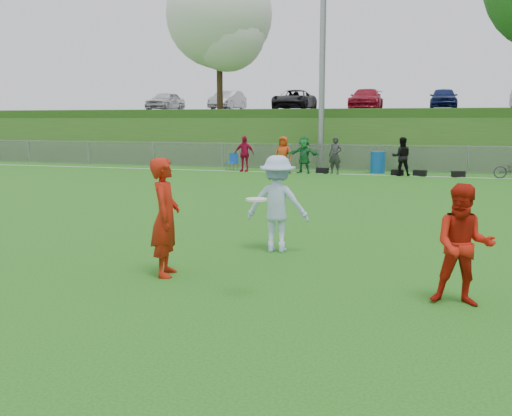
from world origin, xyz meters
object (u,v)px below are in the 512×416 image
at_px(player_red_left, 165,217).
at_px(player_blue, 277,204).
at_px(player_red_center, 463,245).
at_px(recycling_bin, 378,162).
at_px(frisbee, 256,199).

height_order(player_red_left, player_blue, player_red_left).
bearing_deg(player_red_center, recycling_bin, 99.24).
bearing_deg(frisbee, recycling_bin, 90.26).
bearing_deg(recycling_bin, player_red_left, -95.05).
relative_size(player_red_left, frisbee, 6.45).
bearing_deg(recycling_bin, player_blue, -91.38).
distance_m(player_red_center, recycling_bin, 19.25).
height_order(player_red_center, frisbee, player_red_center).
bearing_deg(player_blue, recycling_bin, -94.98).
height_order(player_red_left, player_red_center, player_red_left).
relative_size(player_red_left, recycling_bin, 1.89).
relative_size(player_red_center, recycling_bin, 1.64).
bearing_deg(player_red_center, player_blue, 144.54).
height_order(player_red_center, recycling_bin, player_red_center).
relative_size(player_red_center, frisbee, 5.61).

